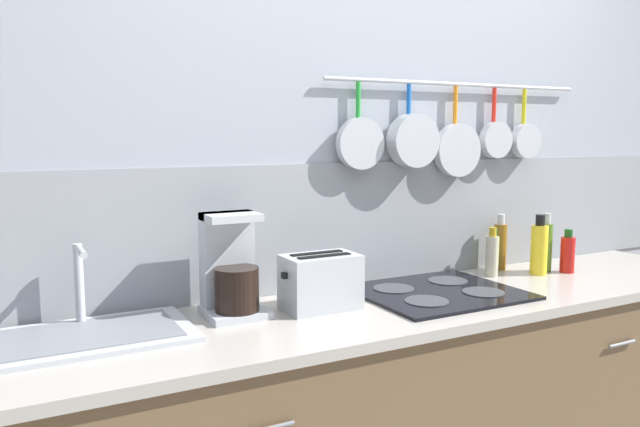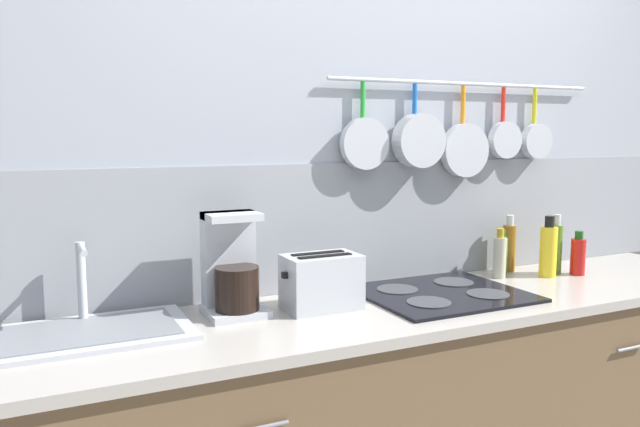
{
  "view_description": "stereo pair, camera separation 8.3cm",
  "coord_description": "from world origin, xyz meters",
  "px_view_note": "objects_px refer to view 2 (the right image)",
  "views": [
    {
      "loc": [
        -1.32,
        -1.73,
        1.47
      ],
      "look_at": [
        -0.4,
        0.0,
        1.21
      ],
      "focal_mm": 35.0,
      "sensor_mm": 36.0,
      "label": 1
    },
    {
      "loc": [
        -1.25,
        -1.77,
        1.47
      ],
      "look_at": [
        -0.4,
        0.0,
        1.21
      ],
      "focal_mm": 35.0,
      "sensor_mm": 36.0,
      "label": 2
    }
  ],
  "objects_px": {
    "bottle_cooking_wine": "(509,247)",
    "bottle_vinegar": "(578,255)",
    "bottle_dish_soap": "(548,250)",
    "bottle_hot_sauce": "(500,256)",
    "coffee_maker": "(232,273)",
    "bottle_sesame_oil": "(556,248)",
    "toaster": "(321,282)",
    "bottle_olive_oil": "(502,255)"
  },
  "relations": [
    {
      "from": "toaster",
      "to": "bottle_olive_oil",
      "type": "distance_m",
      "value": 0.92
    },
    {
      "from": "bottle_hot_sauce",
      "to": "bottle_sesame_oil",
      "type": "distance_m",
      "value": 0.27
    },
    {
      "from": "bottle_cooking_wine",
      "to": "bottle_vinegar",
      "type": "height_order",
      "value": "bottle_cooking_wine"
    },
    {
      "from": "bottle_olive_oil",
      "to": "bottle_hot_sauce",
      "type": "bearing_deg",
      "value": -138.36
    },
    {
      "from": "toaster",
      "to": "bottle_olive_oil",
      "type": "bearing_deg",
      "value": 9.2
    },
    {
      "from": "bottle_cooking_wine",
      "to": "bottle_dish_soap",
      "type": "xyz_separation_m",
      "value": [
        0.07,
        -0.15,
        0.0
      ]
    },
    {
      "from": "bottle_vinegar",
      "to": "bottle_olive_oil",
      "type": "bearing_deg",
      "value": 151.36
    },
    {
      "from": "bottle_hot_sauce",
      "to": "bottle_vinegar",
      "type": "bearing_deg",
      "value": -16.0
    },
    {
      "from": "coffee_maker",
      "to": "bottle_cooking_wine",
      "type": "bearing_deg",
      "value": 4.38
    },
    {
      "from": "bottle_hot_sauce",
      "to": "toaster",
      "type": "bearing_deg",
      "value": -173.71
    },
    {
      "from": "coffee_maker",
      "to": "bottle_sesame_oil",
      "type": "distance_m",
      "value": 1.4
    },
    {
      "from": "coffee_maker",
      "to": "bottle_hot_sauce",
      "type": "height_order",
      "value": "coffee_maker"
    },
    {
      "from": "bottle_dish_soap",
      "to": "bottle_vinegar",
      "type": "distance_m",
      "value": 0.14
    },
    {
      "from": "bottle_olive_oil",
      "to": "bottle_cooking_wine",
      "type": "distance_m",
      "value": 0.07
    },
    {
      "from": "bottle_cooking_wine",
      "to": "coffee_maker",
      "type": "bearing_deg",
      "value": -175.62
    },
    {
      "from": "bottle_hot_sauce",
      "to": "coffee_maker",
      "type": "bearing_deg",
      "value": -179.24
    },
    {
      "from": "coffee_maker",
      "to": "bottle_dish_soap",
      "type": "relative_size",
      "value": 1.33
    },
    {
      "from": "toaster",
      "to": "bottle_sesame_oil",
      "type": "height_order",
      "value": "bottle_sesame_oil"
    },
    {
      "from": "bottle_dish_soap",
      "to": "coffee_maker",
      "type": "bearing_deg",
      "value": 177.81
    },
    {
      "from": "bottle_cooking_wine",
      "to": "bottle_dish_soap",
      "type": "bearing_deg",
      "value": -63.15
    },
    {
      "from": "bottle_vinegar",
      "to": "bottle_sesame_oil",
      "type": "bearing_deg",
      "value": 139.7
    },
    {
      "from": "bottle_sesame_oil",
      "to": "bottle_vinegar",
      "type": "bearing_deg",
      "value": -40.3
    },
    {
      "from": "coffee_maker",
      "to": "toaster",
      "type": "xyz_separation_m",
      "value": [
        0.28,
        -0.08,
        -0.04
      ]
    },
    {
      "from": "bottle_olive_oil",
      "to": "bottle_vinegar",
      "type": "relative_size",
      "value": 1.0
    },
    {
      "from": "bottle_vinegar",
      "to": "bottle_dish_soap",
      "type": "bearing_deg",
      "value": 167.68
    },
    {
      "from": "bottle_cooking_wine",
      "to": "bottle_olive_oil",
      "type": "bearing_deg",
      "value": -156.14
    },
    {
      "from": "toaster",
      "to": "bottle_olive_oil",
      "type": "height_order",
      "value": "toaster"
    },
    {
      "from": "bottle_sesame_oil",
      "to": "bottle_vinegar",
      "type": "height_order",
      "value": "bottle_sesame_oil"
    },
    {
      "from": "bottle_olive_oil",
      "to": "coffee_maker",
      "type": "bearing_deg",
      "value": -176.71
    },
    {
      "from": "coffee_maker",
      "to": "bottle_hot_sauce",
      "type": "relative_size",
      "value": 1.64
    },
    {
      "from": "toaster",
      "to": "bottle_vinegar",
      "type": "relative_size",
      "value": 1.45
    },
    {
      "from": "toaster",
      "to": "bottle_cooking_wine",
      "type": "distance_m",
      "value": 0.99
    },
    {
      "from": "bottle_dish_soap",
      "to": "toaster",
      "type": "bearing_deg",
      "value": -178.48
    },
    {
      "from": "bottle_olive_oil",
      "to": "bottle_cooking_wine",
      "type": "bearing_deg",
      "value": 23.86
    },
    {
      "from": "bottle_vinegar",
      "to": "toaster",
      "type": "bearing_deg",
      "value": 179.89
    },
    {
      "from": "bottle_dish_soap",
      "to": "bottle_sesame_oil",
      "type": "bearing_deg",
      "value": 20.27
    },
    {
      "from": "bottle_olive_oil",
      "to": "bottle_dish_soap",
      "type": "distance_m",
      "value": 0.18
    },
    {
      "from": "bottle_dish_soap",
      "to": "bottle_vinegar",
      "type": "bearing_deg",
      "value": -12.32
    },
    {
      "from": "bottle_olive_oil",
      "to": "bottle_cooking_wine",
      "type": "xyz_separation_m",
      "value": [
        0.06,
        0.03,
        0.02
      ]
    },
    {
      "from": "bottle_cooking_wine",
      "to": "bottle_vinegar",
      "type": "relative_size",
      "value": 1.31
    },
    {
      "from": "bottle_olive_oil",
      "to": "bottle_dish_soap",
      "type": "relative_size",
      "value": 0.74
    },
    {
      "from": "bottle_hot_sauce",
      "to": "bottle_vinegar",
      "type": "xyz_separation_m",
      "value": [
        0.33,
        -0.1,
        -0.01
      ]
    }
  ]
}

